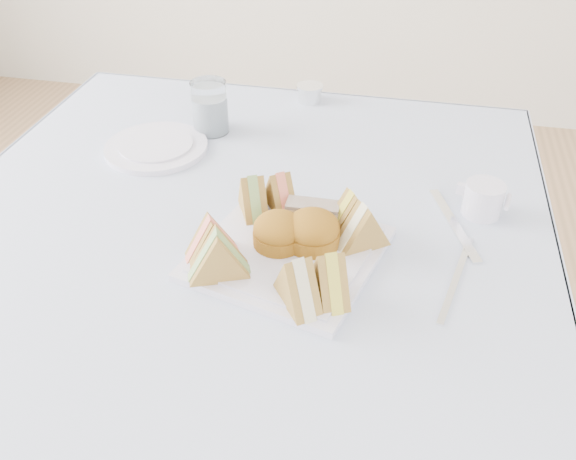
% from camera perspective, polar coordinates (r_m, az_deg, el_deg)
% --- Properties ---
extents(table, '(0.90, 0.90, 0.74)m').
position_cam_1_polar(table, '(1.28, -3.62, -12.34)').
color(table, brown).
rests_on(table, floor).
extents(tablecloth, '(1.02, 1.02, 0.01)m').
position_cam_1_polar(tablecloth, '(1.03, -4.41, 1.40)').
color(tablecloth, silver).
rests_on(tablecloth, table).
extents(serving_plate, '(0.32, 0.32, 0.01)m').
position_cam_1_polar(serving_plate, '(0.93, -0.00, -2.17)').
color(serving_plate, silver).
rests_on(serving_plate, tablecloth).
extents(sandwich_fl_a, '(0.09, 0.07, 0.07)m').
position_cam_1_polar(sandwich_fl_a, '(0.90, -7.19, -0.63)').
color(sandwich_fl_a, '#9F783C').
rests_on(sandwich_fl_a, serving_plate).
extents(sandwich_fl_b, '(0.10, 0.07, 0.08)m').
position_cam_1_polar(sandwich_fl_b, '(0.86, -6.54, -2.19)').
color(sandwich_fl_b, '#9F783C').
rests_on(sandwich_fl_b, serving_plate).
extents(sandwich_fr_a, '(0.07, 0.09, 0.07)m').
position_cam_1_polar(sandwich_fr_a, '(0.83, 3.94, -4.15)').
color(sandwich_fr_a, '#9F783C').
rests_on(sandwich_fr_a, serving_plate).
extents(sandwich_fr_b, '(0.08, 0.09, 0.08)m').
position_cam_1_polar(sandwich_fr_b, '(0.81, 0.92, -4.77)').
color(sandwich_fr_b, '#9F783C').
rests_on(sandwich_fr_b, serving_plate).
extents(sandwich_bl_a, '(0.07, 0.09, 0.07)m').
position_cam_1_polar(sandwich_bl_a, '(0.98, -3.31, 3.32)').
color(sandwich_bl_a, '#9F783C').
rests_on(sandwich_bl_a, serving_plate).
extents(sandwich_bl_b, '(0.07, 0.08, 0.07)m').
position_cam_1_polar(sandwich_bl_b, '(1.00, -0.75, 3.71)').
color(sandwich_bl_b, '#9F783C').
rests_on(sandwich_bl_b, serving_plate).
extents(sandwich_br_a, '(0.09, 0.08, 0.07)m').
position_cam_1_polar(sandwich_br_a, '(0.92, 7.03, 0.45)').
color(sandwich_br_a, '#9F783C').
rests_on(sandwich_br_a, serving_plate).
extents(sandwich_br_b, '(0.08, 0.07, 0.07)m').
position_cam_1_polar(sandwich_br_b, '(0.95, 5.90, 1.86)').
color(sandwich_br_b, '#9F783C').
rests_on(sandwich_br_b, serving_plate).
extents(scone_left, '(0.10, 0.10, 0.05)m').
position_cam_1_polar(scone_left, '(0.92, -0.90, -0.12)').
color(scone_left, '#985C1A').
rests_on(scone_left, serving_plate).
extents(scone_right, '(0.09, 0.09, 0.06)m').
position_cam_1_polar(scone_right, '(0.92, 2.32, -0.05)').
color(scone_right, '#985C1A').
rests_on(scone_right, serving_plate).
extents(pastry_slice, '(0.08, 0.03, 0.04)m').
position_cam_1_polar(pastry_slice, '(0.97, 2.33, 1.55)').
color(pastry_slice, beige).
rests_on(pastry_slice, serving_plate).
extents(side_plate, '(0.22, 0.22, 0.01)m').
position_cam_1_polar(side_plate, '(1.23, -12.21, 7.57)').
color(side_plate, silver).
rests_on(side_plate, tablecloth).
extents(water_glass, '(0.09, 0.09, 0.11)m').
position_cam_1_polar(water_glass, '(1.26, -7.33, 11.32)').
color(water_glass, white).
rests_on(water_glass, tablecloth).
extents(tea_strainer, '(0.07, 0.07, 0.03)m').
position_cam_1_polar(tea_strainer, '(1.40, 2.05, 12.59)').
color(tea_strainer, silver).
rests_on(tea_strainer, tablecloth).
extents(knife, '(0.08, 0.19, 0.00)m').
position_cam_1_polar(knife, '(1.03, 15.25, 0.54)').
color(knife, silver).
rests_on(knife, tablecloth).
extents(fork, '(0.05, 0.17, 0.00)m').
position_cam_1_polar(fork, '(0.91, 15.23, -5.05)').
color(fork, silver).
rests_on(fork, tablecloth).
extents(creamer_jug, '(0.08, 0.08, 0.06)m').
position_cam_1_polar(creamer_jug, '(1.06, 17.80, 2.76)').
color(creamer_jug, silver).
rests_on(creamer_jug, tablecloth).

